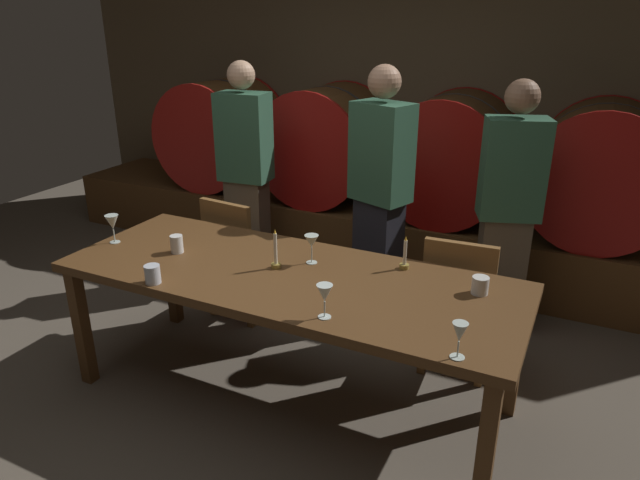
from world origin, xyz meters
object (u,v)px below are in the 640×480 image
at_px(wine_barrel_center_left, 327,144).
at_px(candle_left, 276,257).
at_px(wine_barrel_far_right, 601,173).
at_px(wine_glass_far_right, 460,333).
at_px(cup_center, 153,274).
at_px(wine_glass_center_left, 312,242).
at_px(dining_table, 288,285).
at_px(wine_glass_far_left, 112,223).
at_px(wine_barrel_far_left, 223,133).
at_px(guest_left, 246,173).
at_px(wine_barrel_center_right, 452,157).
at_px(guest_right, 508,210).
at_px(guest_center, 380,195).
at_px(candle_right, 405,260).
at_px(wine_glass_center_right, 325,294).
at_px(chair_right, 459,299).
at_px(chair_left, 238,252).
at_px(cup_right, 480,285).
at_px(cup_left, 177,244).

distance_m(wine_barrel_center_left, candle_left, 2.16).
distance_m(wine_barrel_far_right, wine_glass_far_right, 2.50).
distance_m(wine_barrel_far_right, cup_center, 3.15).
relative_size(wine_barrel_far_right, wine_glass_center_left, 6.12).
relative_size(dining_table, wine_glass_far_left, 14.34).
relative_size(wine_barrel_far_left, candle_left, 4.47).
bearing_deg(cup_center, wine_glass_far_left, 150.67).
bearing_deg(guest_left, wine_barrel_center_right, -154.38).
xyz_separation_m(dining_table, guest_right, (0.90, 1.29, 0.16)).
xyz_separation_m(guest_right, wine_glass_far_right, (0.09, -1.68, 0.02)).
height_order(guest_center, candle_right, guest_center).
relative_size(wine_glass_center_right, cup_center, 1.68).
bearing_deg(guest_right, wine_glass_center_right, 52.99).
height_order(wine_barrel_far_left, guest_left, guest_left).
bearing_deg(wine_barrel_center_right, wine_barrel_center_left, 180.00).
bearing_deg(wine_glass_far_right, wine_barrel_center_left, 125.28).
bearing_deg(chair_right, wine_glass_far_left, 17.47).
relative_size(wine_glass_far_left, wine_glass_center_right, 1.06).
bearing_deg(wine_glass_far_right, chair_left, 148.88).
height_order(dining_table, wine_glass_far_right, wine_glass_far_right).
distance_m(wine_barrel_far_left, guest_center, 2.17).
distance_m(wine_barrel_center_left, wine_glass_center_right, 2.66).
relative_size(guest_right, candle_left, 7.59).
distance_m(wine_barrel_center_right, chair_left, 1.85).
relative_size(chair_right, candle_right, 4.74).
bearing_deg(guest_center, wine_barrel_center_left, -28.60).
relative_size(wine_glass_center_left, cup_right, 1.84).
distance_m(wine_barrel_far_left, guest_right, 2.86).
xyz_separation_m(dining_table, cup_left, (-0.70, -0.03, 0.12)).
relative_size(wine_barrel_far_right, cup_left, 9.74).
distance_m(wine_barrel_far_left, wine_barrel_far_right, 3.25).
xyz_separation_m(wine_barrel_center_left, wine_glass_center_left, (0.81, -1.90, -0.08)).
height_order(guest_center, candle_left, guest_center).
xyz_separation_m(guest_left, guest_right, (1.95, 0.05, -0.02)).
height_order(guest_right, candle_left, guest_right).
xyz_separation_m(guest_left, candle_left, (0.97, -1.21, -0.05)).
distance_m(wine_barrel_center_left, wine_glass_far_right, 3.02).
xyz_separation_m(wine_barrel_far_left, wine_glass_center_right, (2.23, -2.41, -0.09)).
bearing_deg(wine_barrel_center_left, guest_center, -48.52).
bearing_deg(wine_barrel_center_right, cup_right, -71.66).
distance_m(wine_barrel_far_left, wine_barrel_center_right, 2.18).
distance_m(guest_center, candle_left, 1.10).
relative_size(wine_glass_far_right, cup_center, 1.63).
distance_m(chair_right, wine_glass_center_right, 1.14).
height_order(chair_left, wine_glass_far_left, wine_glass_far_left).
distance_m(guest_left, wine_glass_center_right, 2.13).
xyz_separation_m(dining_table, guest_center, (0.09, 1.11, 0.19)).
bearing_deg(cup_center, dining_table, 35.97).
xyz_separation_m(wine_barrel_center_left, guest_center, (0.85, -0.96, -0.08)).
height_order(wine_barrel_far_right, cup_center, wine_barrel_far_right).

